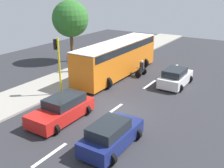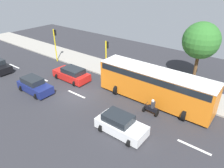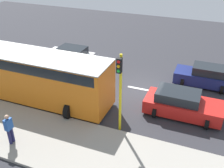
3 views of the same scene
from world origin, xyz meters
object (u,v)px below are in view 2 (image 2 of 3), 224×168
object	(u,v)px
car_white	(121,125)
motorcycle	(151,108)
traffic_light_corner	(55,41)
car_red	(72,74)
traffic_light_midblock	(107,55)
street_tree_north	(201,41)
car_dark_blue	(35,86)
city_bus	(154,84)
pedestrian_near_signal	(156,71)

from	to	relation	value
car_white	motorcycle	bearing A→B (deg)	-11.45
car_white	motorcycle	xyz separation A→B (m)	(3.56, -0.72, -0.07)
traffic_light_corner	car_red	bearing A→B (deg)	-114.85
traffic_light_midblock	traffic_light_corner	bearing A→B (deg)	90.00
street_tree_north	traffic_light_midblock	bearing A→B (deg)	124.82
car_dark_blue	city_bus	xyz separation A→B (m)	(5.96, -10.49, 1.14)
pedestrian_near_signal	street_tree_north	size ratio (longest dim) A/B	0.25
city_bus	traffic_light_midblock	xyz separation A→B (m)	(1.13, 6.65, 1.08)
car_dark_blue	motorcycle	distance (m)	12.08
city_bus	street_tree_north	bearing A→B (deg)	-13.11
city_bus	street_tree_north	distance (m)	7.59
city_bus	car_white	bearing A→B (deg)	-177.78
traffic_light_corner	street_tree_north	world-z (taller)	street_tree_north
pedestrian_near_signal	traffic_light_midblock	bearing A→B (deg)	123.55
motorcycle	traffic_light_corner	xyz separation A→B (m)	(3.18, 16.59, 2.29)
motorcycle	pedestrian_near_signal	bearing A→B (deg)	24.79
car_red	car_white	xyz separation A→B (m)	(-3.92, -9.76, -0.00)
city_bus	pedestrian_near_signal	size ratio (longest dim) A/B	6.51
pedestrian_near_signal	traffic_light_midblock	xyz separation A→B (m)	(-3.11, 4.69, 1.87)
traffic_light_corner	city_bus	bearing A→B (deg)	-94.11
city_bus	traffic_light_corner	size ratio (longest dim) A/B	2.44
car_white	city_bus	bearing A→B (deg)	2.22
car_red	street_tree_north	xyz separation A→B (m)	(8.57, -11.14, 3.95)
car_white	pedestrian_near_signal	distance (m)	10.10
traffic_light_midblock	city_bus	bearing A→B (deg)	-99.60
motorcycle	traffic_light_corner	bearing A→B (deg)	79.13
traffic_light_midblock	car_dark_blue	bearing A→B (deg)	151.58
car_white	traffic_light_midblock	world-z (taller)	traffic_light_midblock
city_bus	car_dark_blue	bearing A→B (deg)	119.62
car_white	pedestrian_near_signal	world-z (taller)	pedestrian_near_signal
traffic_light_midblock	street_tree_north	size ratio (longest dim) A/B	0.68
car_red	traffic_light_corner	distance (m)	7.08
car_red	pedestrian_near_signal	world-z (taller)	pedestrian_near_signal
car_red	pedestrian_near_signal	distance (m)	9.63
street_tree_north	car_red	bearing A→B (deg)	127.56
traffic_light_midblock	street_tree_north	xyz separation A→B (m)	(5.74, -8.25, 1.74)
car_dark_blue	pedestrian_near_signal	size ratio (longest dim) A/B	2.37
pedestrian_near_signal	traffic_light_corner	size ratio (longest dim) A/B	0.38
traffic_light_corner	car_white	bearing A→B (deg)	-113.04
car_white	traffic_light_corner	world-z (taller)	traffic_light_corner
car_red	street_tree_north	bearing A→B (deg)	-52.44
pedestrian_near_signal	motorcycle	bearing A→B (deg)	-155.21
car_red	traffic_light_corner	xyz separation A→B (m)	(2.83, 6.10, 2.22)
car_dark_blue	traffic_light_midblock	bearing A→B (deg)	-28.42
traffic_light_corner	street_tree_north	size ratio (longest dim) A/B	0.68
car_red	car_white	world-z (taller)	same
car_white	city_bus	distance (m)	5.74
car_red	pedestrian_near_signal	bearing A→B (deg)	-51.92
motorcycle	city_bus	bearing A→B (deg)	24.51
car_dark_blue	street_tree_north	bearing A→B (deg)	-43.30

